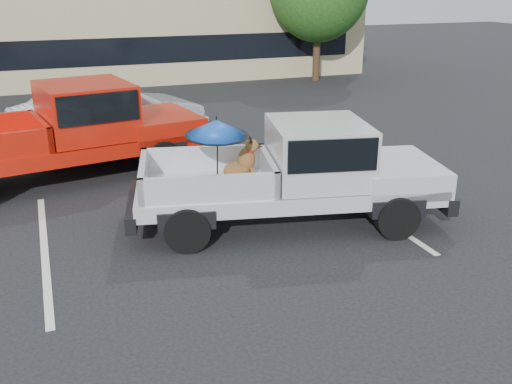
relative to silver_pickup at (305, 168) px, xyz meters
The scene contains 7 objects.
ground 2.44m from the silver_pickup, 134.76° to the right, with size 90.00×90.00×0.00m, color black.
stripe_left 4.69m from the silver_pickup, behind, with size 0.12×5.00×0.01m, color silver.
stripe_right 1.85m from the silver_pickup, 16.85° to the left, with size 0.12×5.00×0.01m, color silver.
motel_building 19.55m from the silver_pickup, 88.66° to the left, with size 20.40×8.40×6.30m.
silver_pickup is the anchor object (origin of this frame).
red_pickup 5.51m from the silver_pickup, 130.34° to the left, with size 6.69×3.26×2.11m.
silver_sedan 7.12m from the silver_pickup, 111.02° to the left, with size 1.76×5.04×1.66m, color #B5B8BD.
Camera 1 is at (-2.76, -7.25, 4.21)m, focal length 40.00 mm.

